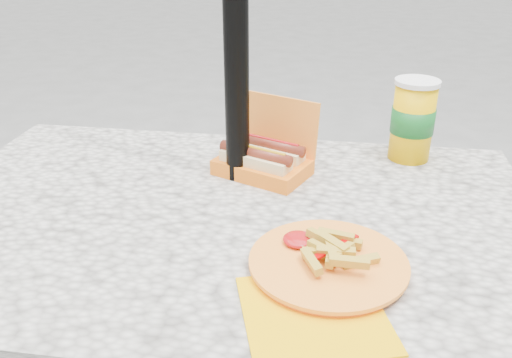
# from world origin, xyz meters

# --- Properties ---
(picnic_table) EXTENTS (1.20, 0.80, 0.75)m
(picnic_table) POSITION_xyz_m (0.00, 0.00, 0.64)
(picnic_table) COLOR beige
(picnic_table) RESTS_ON ground
(umbrella_pole) EXTENTS (0.05, 0.05, 2.20)m
(umbrella_pole) POSITION_xyz_m (0.00, 0.16, 1.10)
(umbrella_pole) COLOR black
(umbrella_pole) RESTS_ON ground
(hotdog_box) EXTENTS (0.23, 0.20, 0.16)m
(hotdog_box) POSITION_xyz_m (0.05, 0.18, 0.79)
(hotdog_box) COLOR orange
(hotdog_box) RESTS_ON picnic_table
(fries_plate) EXTENTS (0.27, 0.37, 0.05)m
(fries_plate) POSITION_xyz_m (0.20, -0.16, 0.76)
(fries_plate) COLOR #F8B400
(fries_plate) RESTS_ON picnic_table
(soda_cup) EXTENTS (0.10, 0.10, 0.19)m
(soda_cup) POSITION_xyz_m (0.37, 0.32, 0.84)
(soda_cup) COLOR #FFBB00
(soda_cup) RESTS_ON picnic_table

